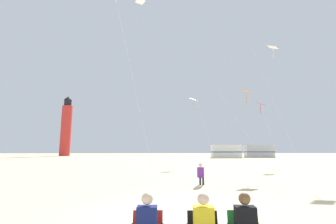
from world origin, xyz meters
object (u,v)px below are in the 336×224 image
at_px(kite_diamond_orange, 246,93).
at_px(rv_van_white, 226,151).
at_px(kite_diamond_white, 273,52).
at_px(kite_diamond_scarlet, 261,106).
at_px(rv_van_silver, 259,151).
at_px(kite_diamond_lime, 194,102).
at_px(kite_flyer_standing, 201,173).
at_px(lighthouse_distant, 66,128).

height_order(kite_diamond_orange, rv_van_white, kite_diamond_orange).
bearing_deg(kite_diamond_white, kite_diamond_scarlet, 89.15).
xyz_separation_m(kite_diamond_orange, rv_van_silver, (15.84, 34.84, -4.99)).
xyz_separation_m(kite_diamond_orange, kite_diamond_scarlet, (4.16, 6.60, 0.24)).
bearing_deg(kite_diamond_scarlet, kite_diamond_orange, -122.24).
xyz_separation_m(kite_diamond_lime, rv_van_white, (10.54, 23.13, -6.35)).
relative_size(kite_flyer_standing, kite_diamond_lime, 0.14).
distance_m(kite_diamond_lime, rv_van_silver, 31.53).
bearing_deg(kite_diamond_orange, kite_flyer_standing, -130.43).
bearing_deg(kite_diamond_orange, kite_diamond_scarlet, 57.76).
height_order(lighthouse_distant, rv_van_white, lighthouse_distant).
bearing_deg(kite_flyer_standing, kite_diamond_scarlet, -108.21).
distance_m(rv_van_white, rv_van_silver, 8.17).
bearing_deg(lighthouse_distant, rv_van_white, -20.12).
distance_m(kite_flyer_standing, rv_van_silver, 45.53).
xyz_separation_m(kite_flyer_standing, rv_van_white, (12.68, 39.00, 0.78)).
xyz_separation_m(kite_diamond_white, rv_van_silver, (11.73, 31.80, -9.91)).
bearing_deg(kite_diamond_lime, kite_diamond_scarlet, -27.34).
distance_m(kite_flyer_standing, rv_van_white, 41.01).
bearing_deg(kite_diamond_orange, kite_diamond_white, 36.50).
relative_size(kite_diamond_scarlet, lighthouse_distant, 0.42).
bearing_deg(rv_van_silver, rv_van_white, -169.90).
relative_size(kite_flyer_standing, rv_van_white, 0.18).
bearing_deg(lighthouse_distant, rv_van_silver, -15.35).
bearing_deg(kite_diamond_orange, rv_van_white, 76.78).
xyz_separation_m(kite_diamond_orange, lighthouse_distant, (-33.05, 48.26, 1.46)).
height_order(kite_diamond_white, lighthouse_distant, lighthouse_distant).
height_order(lighthouse_distant, rv_van_silver, lighthouse_distant).
relative_size(kite_flyer_standing, lighthouse_distant, 0.07).
height_order(rv_van_white, rv_van_silver, same).
distance_m(kite_diamond_orange, lighthouse_distant, 58.51).
relative_size(kite_diamond_orange, lighthouse_distant, 0.41).
bearing_deg(lighthouse_distant, kite_diamond_lime, -51.48).
bearing_deg(kite_diamond_lime, kite_diamond_white, -46.17).
distance_m(lighthouse_distant, rv_van_white, 43.99).
distance_m(kite_diamond_lime, kite_diamond_scarlet, 7.83).
bearing_deg(kite_diamond_white, rv_van_silver, 69.76).
height_order(kite_flyer_standing, kite_diamond_lime, kite_diamond_lime).
distance_m(kite_flyer_standing, kite_diamond_white, 16.47).
relative_size(kite_diamond_lime, kite_diamond_white, 0.68).
xyz_separation_m(kite_flyer_standing, rv_van_silver, (20.70, 40.55, 0.78)).
bearing_deg(rv_van_white, kite_diamond_orange, -102.68).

